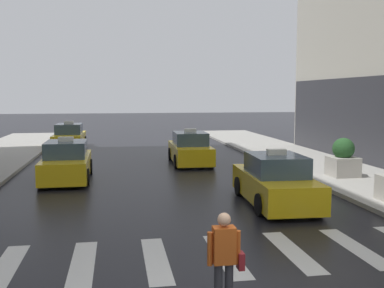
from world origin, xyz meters
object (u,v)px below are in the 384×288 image
(taxi_third, at_px, (190,149))
(pedestrian_with_handbag, at_px, (225,256))
(taxi_lead, at_px, (275,182))
(taxi_fourth, at_px, (69,137))
(taxi_second, at_px, (67,163))
(planter_mid_block, at_px, (343,159))

(taxi_third, xyz_separation_m, pedestrian_with_handbag, (-2.02, -15.80, 0.21))
(taxi_lead, distance_m, taxi_fourth, 18.56)
(taxi_fourth, xyz_separation_m, pedestrian_with_handbag, (4.74, -23.52, 0.21))
(taxi_second, xyz_separation_m, planter_mid_block, (11.32, -1.84, 0.15))
(taxi_fourth, bearing_deg, taxi_second, -84.97)
(taxi_lead, xyz_separation_m, planter_mid_block, (4.24, 3.56, 0.15))
(taxi_second, xyz_separation_m, pedestrian_with_handbag, (3.74, -12.21, 0.21))
(taxi_second, relative_size, taxi_fourth, 1.00)
(taxi_second, relative_size, taxi_third, 1.00)
(taxi_third, distance_m, planter_mid_block, 7.77)
(taxi_second, distance_m, taxi_fourth, 11.36)
(taxi_second, height_order, planter_mid_block, taxi_second)
(taxi_second, bearing_deg, pedestrian_with_handbag, -72.96)
(taxi_lead, xyz_separation_m, taxi_fourth, (-8.07, 16.71, 0.00))
(taxi_lead, distance_m, pedestrian_with_handbag, 7.59)
(taxi_fourth, relative_size, planter_mid_block, 2.85)
(taxi_second, relative_size, pedestrian_with_handbag, 2.76)
(taxi_second, bearing_deg, planter_mid_block, -9.22)
(taxi_fourth, distance_m, planter_mid_block, 18.02)
(pedestrian_with_handbag, bearing_deg, planter_mid_block, 53.86)
(pedestrian_with_handbag, bearing_deg, taxi_second, 107.04)
(taxi_lead, height_order, taxi_third, same)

